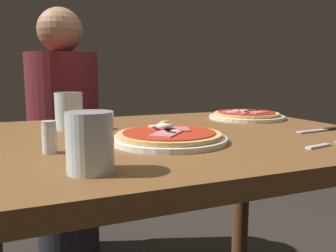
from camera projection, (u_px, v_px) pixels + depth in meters
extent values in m
cube|color=brown|center=(170.00, 141.00, 0.96)|extent=(1.11, 0.85, 0.04)
cylinder|color=#4A3018|center=(241.00, 199.00, 1.54)|extent=(0.07, 0.07, 0.69)
cylinder|color=white|center=(169.00, 139.00, 0.84)|extent=(0.28, 0.28, 0.01)
cylinder|color=tan|center=(169.00, 135.00, 0.84)|extent=(0.25, 0.25, 0.01)
cylinder|color=#B72D19|center=(169.00, 132.00, 0.84)|extent=(0.22, 0.22, 0.00)
torus|color=black|center=(157.00, 128.00, 0.89)|extent=(0.02, 0.02, 0.00)
torus|color=black|center=(172.00, 133.00, 0.81)|extent=(0.02, 0.02, 0.00)
torus|color=black|center=(159.00, 129.00, 0.86)|extent=(0.02, 0.02, 0.00)
cube|color=#D16B70|center=(166.00, 133.00, 0.81)|extent=(0.10, 0.10, 0.00)
cube|color=#C65B66|center=(177.00, 129.00, 0.87)|extent=(0.08, 0.09, 0.00)
cylinder|color=beige|center=(154.00, 126.00, 0.91)|extent=(0.03, 0.03, 0.00)
cylinder|color=beige|center=(169.00, 132.00, 0.82)|extent=(0.02, 0.02, 0.00)
cylinder|color=beige|center=(168.00, 132.00, 0.82)|extent=(0.02, 0.02, 0.00)
cylinder|color=beige|center=(175.00, 132.00, 0.83)|extent=(0.02, 0.02, 0.00)
ellipsoid|color=white|center=(165.00, 126.00, 0.86)|extent=(0.04, 0.03, 0.02)
cylinder|color=yellow|center=(165.00, 122.00, 0.86)|extent=(0.02, 0.02, 0.00)
cylinder|color=silver|center=(246.00, 117.00, 1.27)|extent=(0.27, 0.27, 0.01)
cylinder|color=tan|center=(246.00, 114.00, 1.27)|extent=(0.23, 0.23, 0.01)
cylinder|color=#A82314|center=(246.00, 112.00, 1.27)|extent=(0.20, 0.20, 0.00)
torus|color=black|center=(238.00, 113.00, 1.23)|extent=(0.02, 0.02, 0.00)
torus|color=black|center=(256.00, 110.00, 1.32)|extent=(0.02, 0.02, 0.00)
torus|color=black|center=(251.00, 110.00, 1.30)|extent=(0.02, 0.02, 0.00)
cube|color=#C65B66|center=(236.00, 112.00, 1.24)|extent=(0.09, 0.11, 0.00)
cube|color=#C65B66|center=(256.00, 112.00, 1.24)|extent=(0.08, 0.07, 0.00)
cylinder|color=beige|center=(244.00, 110.00, 1.30)|extent=(0.03, 0.03, 0.00)
cylinder|color=beige|center=(236.00, 111.00, 1.29)|extent=(0.03, 0.03, 0.00)
cylinder|color=beige|center=(230.00, 112.00, 1.24)|extent=(0.02, 0.02, 0.00)
cylinder|color=silver|center=(69.00, 111.00, 1.02)|extent=(0.08, 0.08, 0.11)
cylinder|color=silver|center=(70.00, 125.00, 1.02)|extent=(0.07, 0.07, 0.03)
cylinder|color=silver|center=(90.00, 142.00, 0.58)|extent=(0.08, 0.08, 0.10)
cylinder|color=silver|center=(91.00, 160.00, 0.58)|extent=(0.07, 0.07, 0.04)
cube|color=silver|center=(318.00, 146.00, 0.78)|extent=(0.08, 0.03, 0.00)
cube|color=silver|center=(312.00, 131.00, 0.99)|extent=(0.11, 0.03, 0.00)
cube|color=black|center=(335.00, 128.00, 1.03)|extent=(0.09, 0.03, 0.01)
cylinder|color=white|center=(49.00, 140.00, 0.72)|extent=(0.03, 0.03, 0.05)
cylinder|color=silver|center=(49.00, 124.00, 0.72)|extent=(0.03, 0.03, 0.01)
cylinder|color=black|center=(68.00, 211.00, 1.69)|extent=(0.29, 0.29, 0.46)
cylinder|color=maroon|center=(64.00, 110.00, 1.62)|extent=(0.32, 0.32, 0.52)
sphere|color=#9E7051|center=(60.00, 30.00, 1.56)|extent=(0.20, 0.20, 0.20)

